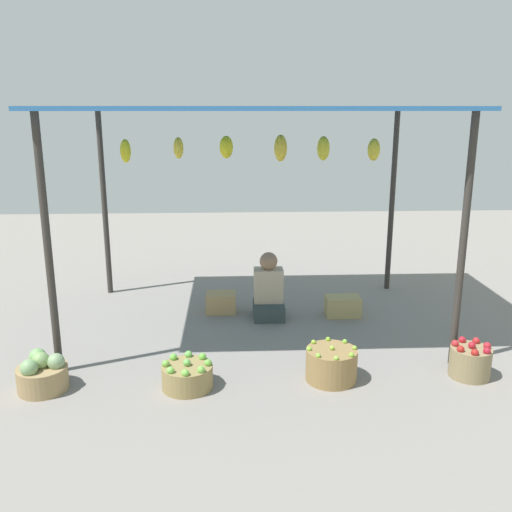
{
  "coord_description": "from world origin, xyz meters",
  "views": [
    {
      "loc": [
        -0.25,
        -6.05,
        2.41
      ],
      "look_at": [
        0.0,
        -0.59,
        0.95
      ],
      "focal_mm": 39.1,
      "sensor_mm": 36.0,
      "label": 1
    }
  ],
  "objects_px": {
    "basket_limes": "(331,364)",
    "wooden_crate_stacked_rear": "(343,306)",
    "basket_cabbages": "(42,374)",
    "basket_green_apples": "(187,376)",
    "vendor_person": "(269,292)",
    "wooden_crate_near_vendor": "(221,302)",
    "basket_red_apples": "(470,361)"
  },
  "relations": [
    {
      "from": "vendor_person",
      "to": "basket_cabbages",
      "type": "distance_m",
      "value": 2.71
    },
    {
      "from": "basket_cabbages",
      "to": "wooden_crate_near_vendor",
      "type": "height_order",
      "value": "basket_cabbages"
    },
    {
      "from": "vendor_person",
      "to": "basket_limes",
      "type": "distance_m",
      "value": 1.7
    },
    {
      "from": "basket_green_apples",
      "to": "wooden_crate_stacked_rear",
      "type": "relative_size",
      "value": 1.1
    },
    {
      "from": "basket_green_apples",
      "to": "vendor_person",
      "type": "bearing_deg",
      "value": 64.04
    },
    {
      "from": "vendor_person",
      "to": "basket_red_apples",
      "type": "bearing_deg",
      "value": -42.77
    },
    {
      "from": "vendor_person",
      "to": "basket_green_apples",
      "type": "height_order",
      "value": "vendor_person"
    },
    {
      "from": "wooden_crate_stacked_rear",
      "to": "wooden_crate_near_vendor",
      "type": "bearing_deg",
      "value": 172.25
    },
    {
      "from": "basket_cabbages",
      "to": "basket_red_apples",
      "type": "height_order",
      "value": "basket_cabbages"
    },
    {
      "from": "basket_limes",
      "to": "wooden_crate_stacked_rear",
      "type": "height_order",
      "value": "basket_limes"
    },
    {
      "from": "wooden_crate_stacked_rear",
      "to": "basket_red_apples",
      "type": "bearing_deg",
      "value": -61.45
    },
    {
      "from": "basket_red_apples",
      "to": "wooden_crate_stacked_rear",
      "type": "bearing_deg",
      "value": 118.55
    },
    {
      "from": "basket_green_apples",
      "to": "wooden_crate_stacked_rear",
      "type": "height_order",
      "value": "basket_green_apples"
    },
    {
      "from": "basket_limes",
      "to": "wooden_crate_stacked_rear",
      "type": "distance_m",
      "value": 1.66
    },
    {
      "from": "basket_limes",
      "to": "basket_cabbages",
      "type": "bearing_deg",
      "value": -178.48
    },
    {
      "from": "basket_cabbages",
      "to": "wooden_crate_stacked_rear",
      "type": "xyz_separation_m",
      "value": [
        2.99,
        1.67,
        -0.03
      ]
    },
    {
      "from": "basket_cabbages",
      "to": "basket_limes",
      "type": "xyz_separation_m",
      "value": [
        2.57,
        0.07,
        0.0
      ]
    },
    {
      "from": "basket_cabbages",
      "to": "basket_green_apples",
      "type": "relative_size",
      "value": 0.97
    },
    {
      "from": "vendor_person",
      "to": "basket_green_apples",
      "type": "distance_m",
      "value": 1.92
    },
    {
      "from": "basket_cabbages",
      "to": "basket_red_apples",
      "type": "xyz_separation_m",
      "value": [
        3.86,
        0.08,
        0.0
      ]
    },
    {
      "from": "wooden_crate_stacked_rear",
      "to": "basket_cabbages",
      "type": "bearing_deg",
      "value": -150.83
    },
    {
      "from": "basket_green_apples",
      "to": "basket_red_apples",
      "type": "bearing_deg",
      "value": 2.11
    },
    {
      "from": "vendor_person",
      "to": "basket_limes",
      "type": "bearing_deg",
      "value": -74.11
    },
    {
      "from": "basket_cabbages",
      "to": "basket_green_apples",
      "type": "height_order",
      "value": "basket_cabbages"
    },
    {
      "from": "vendor_person",
      "to": "basket_limes",
      "type": "height_order",
      "value": "vendor_person"
    },
    {
      "from": "basket_green_apples",
      "to": "basket_cabbages",
      "type": "bearing_deg",
      "value": 179.09
    },
    {
      "from": "basket_green_apples",
      "to": "wooden_crate_stacked_rear",
      "type": "distance_m",
      "value": 2.41
    },
    {
      "from": "basket_green_apples",
      "to": "basket_red_apples",
      "type": "xyz_separation_m",
      "value": [
        2.59,
        0.1,
        0.04
      ]
    },
    {
      "from": "basket_cabbages",
      "to": "basket_green_apples",
      "type": "distance_m",
      "value": 1.27
    },
    {
      "from": "wooden_crate_near_vendor",
      "to": "wooden_crate_stacked_rear",
      "type": "bearing_deg",
      "value": -7.75
    },
    {
      "from": "basket_cabbages",
      "to": "wooden_crate_stacked_rear",
      "type": "bearing_deg",
      "value": 29.17
    },
    {
      "from": "basket_red_apples",
      "to": "basket_limes",
      "type": "bearing_deg",
      "value": -179.68
    }
  ]
}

